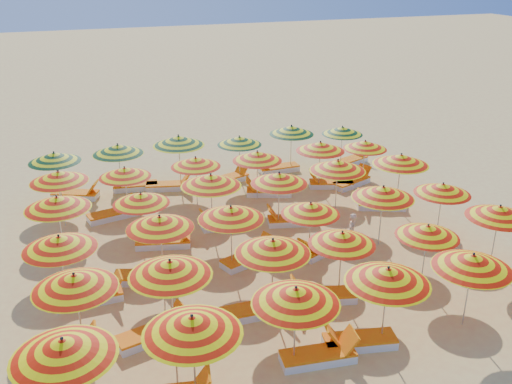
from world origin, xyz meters
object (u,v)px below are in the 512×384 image
umbrella_26 (196,162)px  lounger_13 (225,223)px  lounger_9 (146,277)px  lounger_25 (351,161)px  umbrella_13 (160,222)px  lounger_12 (165,242)px  umbrella_7 (170,268)px  lounger_6 (256,310)px  umbrella_11 (500,212)px  lounger_21 (134,186)px  umbrella_31 (118,149)px  lounger_17 (268,191)px  lounger_23 (229,179)px  lounger_11 (322,248)px  umbrella_9 (342,238)px  beachgoer_a (351,233)px  umbrella_27 (257,156)px  umbrella_14 (231,213)px  umbrella_15 (311,209)px  umbrella_21 (279,178)px  umbrella_19 (141,199)px  umbrella_1 (192,325)px  lounger_24 (278,168)px  umbrella_24 (59,177)px  lounger_7 (322,295)px  umbrella_28 (320,147)px  umbrella_0 (63,348)px  lounger_10 (249,257)px  lounger_16 (114,214)px  lounger_20 (77,194)px  umbrella_30 (54,157)px  umbrella_32 (179,141)px  umbrella_4 (473,262)px  umbrella_20 (211,180)px  umbrella_10 (428,231)px  lounger_8 (91,297)px  umbrella_18 (57,203)px  umbrella_8 (273,247)px  umbrella_34 (291,130)px  lounger_5 (153,333)px  umbrella_29 (365,145)px  lounger_14 (292,220)px  umbrella_17 (443,189)px  umbrella_3 (388,276)px  umbrella_25 (125,172)px  umbrella_33 (239,141)px  lounger_19 (352,182)px  umbrella_35 (342,131)px

umbrella_26 → lounger_13: size_ratio=1.21×
lounger_9 → lounger_25: same height
umbrella_13 → lounger_12: bearing=77.8°
lounger_9 → lounger_12: size_ratio=1.00×
umbrella_7 → lounger_6: 2.72m
umbrella_11 → lounger_21: (-9.07, 9.48, -1.59)m
umbrella_31 → lounger_17: umbrella_31 is taller
lounger_23 → lounger_11: bearing=-99.7°
umbrella_9 → beachgoer_a: size_ratio=1.85×
umbrella_27 → lounger_25: (5.20, 2.29, -1.55)m
umbrella_14 → umbrella_15: bearing=-4.6°
umbrella_21 → lounger_6: (-2.42, -4.57, -1.60)m
umbrella_19 → umbrella_31: size_ratio=1.04×
umbrella_1 → lounger_6: size_ratio=1.30×
umbrella_31 → lounger_24: 6.74m
umbrella_24 → lounger_7: bearing=-48.4°
umbrella_28 → umbrella_31: size_ratio=1.20×
umbrella_0 → beachgoer_a: umbrella_0 is taller
umbrella_7 → lounger_10: size_ratio=1.29×
umbrella_7 → umbrella_31: umbrella_7 is taller
umbrella_31 → lounger_16: bearing=-104.2°
lounger_7 → umbrella_13: bearing=-19.6°
umbrella_9 → lounger_9: 5.58m
lounger_9 → lounger_20: bearing=121.9°
umbrella_30 → umbrella_32: (4.58, 0.06, 0.12)m
umbrella_1 → lounger_25: size_ratio=1.23×
umbrella_19 → lounger_13: size_ratio=1.21×
umbrella_13 → lounger_13: bearing=44.8°
umbrella_4 → umbrella_20: bearing=122.6°
umbrella_10 → lounger_8: bearing=166.6°
umbrella_15 → umbrella_18: umbrella_18 is taller
lounger_13 → lounger_20: size_ratio=0.96×
umbrella_8 → umbrella_27: umbrella_8 is taller
umbrella_34 → lounger_5: umbrella_34 is taller
umbrella_29 → umbrella_31: 9.52m
lounger_14 → lounger_23: size_ratio=1.00×
umbrella_11 → umbrella_17: 2.20m
umbrella_30 → lounger_6: umbrella_30 is taller
umbrella_3 → umbrella_25: 10.27m
umbrella_34 → lounger_8: bearing=-139.6°
umbrella_19 → umbrella_33: size_ratio=0.92×
umbrella_24 → beachgoer_a: size_ratio=1.60×
umbrella_28 → lounger_19: size_ratio=1.34×
umbrella_0 → umbrella_17: 12.49m
umbrella_34 → lounger_17: umbrella_34 is taller
lounger_10 → umbrella_27: bearing=48.1°
umbrella_15 → umbrella_35: bearing=56.2°
umbrella_8 → umbrella_29: umbrella_8 is taller
umbrella_3 → lounger_11: (0.58, 4.49, -1.68)m
umbrella_13 → umbrella_35: 11.19m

